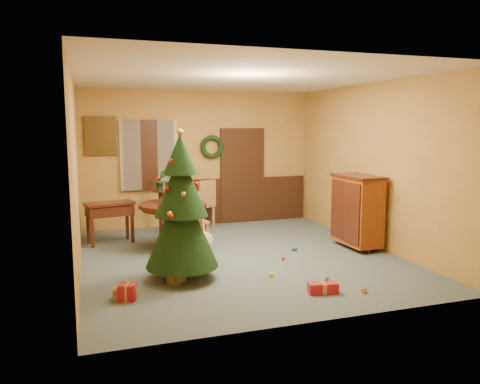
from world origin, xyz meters
name	(u,v)px	position (x,y,z in m)	size (l,w,h in m)	color
room_envelope	(210,174)	(0.21, 2.70, 1.12)	(5.50, 5.50, 5.50)	#3A4854
dining_table	(173,217)	(-0.95, 0.84, 0.57)	(1.18, 1.18, 0.81)	black
urn	(173,197)	(-0.95, 0.84, 0.92)	(0.30, 0.30, 0.22)	slate
centerpiece_plant	(172,179)	(-0.95, 0.84, 1.23)	(0.36, 0.32, 0.40)	#1E4C23
chair_near	(193,217)	(-0.57, 0.97, 0.51)	(0.49, 0.49, 0.96)	#98623C
chair_far	(204,202)	(-0.02, 2.37, 0.55)	(0.60, 0.60, 1.03)	#98623C
guitar	(205,229)	(-0.46, 0.55, 0.38)	(0.32, 0.15, 0.75)	beige
plant_stand	(161,206)	(-0.95, 2.14, 0.55)	(0.34, 0.34, 0.88)	black
stand_plant	(161,180)	(-0.95, 2.14, 1.08)	(0.22, 0.18, 0.41)	#19471E
christmas_tree	(181,209)	(-1.12, -0.83, 1.00)	(1.02, 1.02, 2.11)	#382111
writing_desk	(110,212)	(-1.98, 1.60, 0.58)	(0.94, 0.61, 0.77)	black
sideboard	(357,209)	(2.15, -0.10, 0.69)	(0.57, 1.03, 1.30)	#5B220A
gift_a	(125,293)	(-1.96, -1.37, 0.08)	(0.31, 0.25, 0.15)	brown
gift_b	(127,292)	(-1.93, -1.42, 0.10)	(0.25, 0.25, 0.21)	maroon
gift_c	(176,278)	(-1.23, -0.96, 0.06)	(0.27, 0.27, 0.13)	brown
gift_d	(323,288)	(0.49, -1.97, 0.07)	(0.40, 0.22, 0.14)	maroon
toy_a	(294,250)	(1.00, 0.03, 0.03)	(0.08, 0.05, 0.05)	#224494
toy_b	(327,278)	(0.78, -1.54, 0.03)	(0.06, 0.06, 0.06)	green
toy_c	(271,275)	(0.10, -1.15, 0.03)	(0.08, 0.05, 0.05)	gold
toy_d	(283,259)	(0.59, -0.44, 0.03)	(0.06, 0.06, 0.06)	red
toy_e	(364,291)	(1.00, -2.13, 0.03)	(0.08, 0.05, 0.05)	gold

